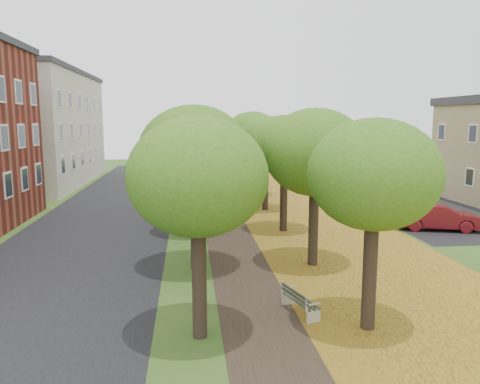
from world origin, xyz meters
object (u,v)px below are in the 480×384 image
object	(u,v)px
car_silver	(428,213)
car_grey	(386,198)
car_red	(438,217)
bench	(299,301)
car_white	(389,199)

from	to	relation	value
car_silver	car_grey	world-z (taller)	car_silver
car_silver	car_red	distance (m)	1.10
bench	car_white	size ratio (longest dim) A/B	0.39
car_silver	car_red	size ratio (longest dim) A/B	0.93
car_red	car_white	bearing A→B (deg)	14.45
car_silver	car_red	bearing A→B (deg)	163.29
car_silver	car_grey	distance (m)	5.68
car_silver	car_red	xyz separation A→B (m)	(0.00, -1.10, 0.03)
car_grey	car_white	size ratio (longest dim) A/B	0.94
car_white	car_silver	bearing A→B (deg)	178.39
car_silver	car_grey	xyz separation A→B (m)	(0.00, 5.68, -0.08)
car_grey	car_white	world-z (taller)	car_white
bench	car_grey	distance (m)	19.66
car_silver	car_grey	size ratio (longest dim) A/B	0.97
bench	car_silver	world-z (taller)	car_silver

